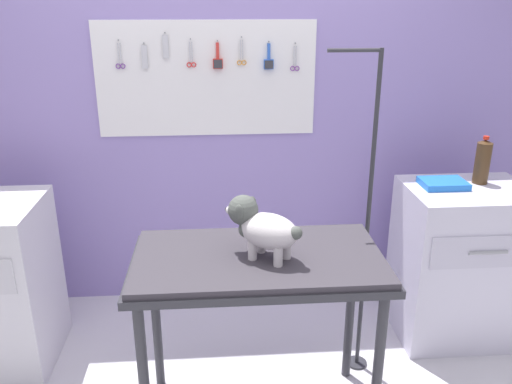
% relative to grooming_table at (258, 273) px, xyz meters
% --- Properties ---
extents(rear_wall_panel, '(4.00, 0.11, 2.30)m').
position_rel_grooming_table_xyz_m(rear_wall_panel, '(-0.12, 1.16, 0.40)').
color(rear_wall_panel, '#9480C6').
rests_on(rear_wall_panel, ground).
extents(grooming_table, '(1.09, 0.59, 0.85)m').
position_rel_grooming_table_xyz_m(grooming_table, '(0.00, 0.00, 0.00)').
color(grooming_table, '#2D2D33').
rests_on(grooming_table, ground).
extents(grooming_arm, '(0.30, 0.11, 1.67)m').
position_rel_grooming_table_xyz_m(grooming_arm, '(0.56, 0.32, 0.02)').
color(grooming_arm, '#2D2D33').
rests_on(grooming_arm, ground).
extents(dog, '(0.34, 0.28, 0.26)m').
position_rel_grooming_table_xyz_m(dog, '(0.01, -0.02, 0.23)').
color(dog, silver).
rests_on(dog, grooming_table).
extents(cabinet_right, '(0.68, 0.54, 0.90)m').
position_rel_grooming_table_xyz_m(cabinet_right, '(1.21, 0.59, -0.31)').
color(cabinet_right, silver).
rests_on(cabinet_right, ground).
extents(soda_bottle, '(0.08, 0.08, 0.27)m').
position_rel_grooming_table_xyz_m(soda_bottle, '(1.30, 0.67, 0.27)').
color(soda_bottle, '#462F19').
rests_on(soda_bottle, cabinet_right).
extents(supply_tray, '(0.24, 0.18, 0.04)m').
position_rel_grooming_table_xyz_m(supply_tray, '(1.07, 0.63, 0.16)').
color(supply_tray, blue).
rests_on(supply_tray, cabinet_right).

